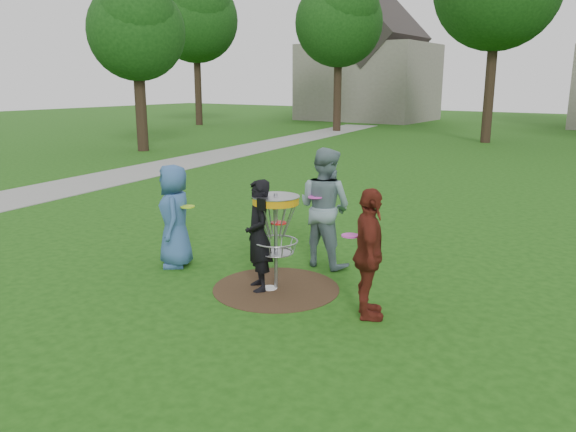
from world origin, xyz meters
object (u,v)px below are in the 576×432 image
Objects in this scene: player_maroon at (369,254)px; disc_golf_basket at (276,219)px; player_blue at (175,216)px; player_black at (259,236)px; player_grey at (325,207)px.

player_maroon reaches higher than disc_golf_basket.
player_blue is 1.92m from disc_golf_basket.
player_blue is at bearing -178.41° from disc_golf_basket.
player_black is 0.96× the size of player_maroon.
player_blue is at bearing 40.11° from player_grey.
player_blue is 1.18× the size of disc_golf_basket.
player_grey is at bearing 122.24° from player_black.
player_black is 0.34m from disc_golf_basket.
player_grey reaches higher than player_blue.
player_grey reaches higher than player_maroon.
player_black is at bearing 59.29° from player_maroon.
player_grey is 2.10m from player_maroon.
player_grey is (1.92, 1.36, 0.13)m from player_blue.
player_grey reaches higher than player_black.
player_black is 1.14× the size of disc_golf_basket.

